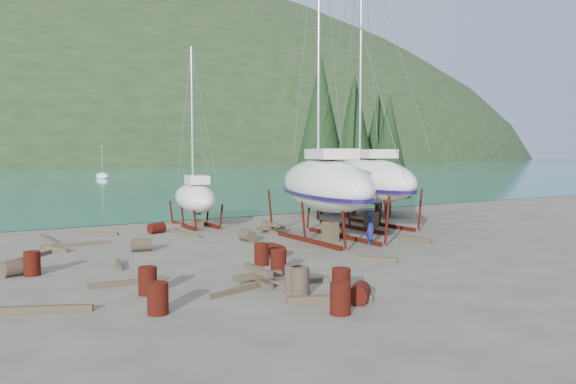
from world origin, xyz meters
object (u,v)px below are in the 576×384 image
large_sailboat_near (325,184)px  large_sailboat_far (366,179)px  worker (370,228)px  small_sailboat_shore (195,197)px

large_sailboat_near → large_sailboat_far: bearing=47.7°
large_sailboat_near → large_sailboat_far: 5.67m
large_sailboat_far → worker: (-3.90, -5.29, -2.04)m
small_sailboat_shore → worker: (4.73, -10.71, -0.95)m
large_sailboat_far → small_sailboat_shore: size_ratio=1.63×
small_sailboat_shore → worker: bearing=-56.1°
large_sailboat_near → small_sailboat_shore: size_ratio=1.65×
worker → large_sailboat_near: bearing=40.7°
worker → large_sailboat_far: bearing=-18.1°
small_sailboat_shore → worker: 11.74m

